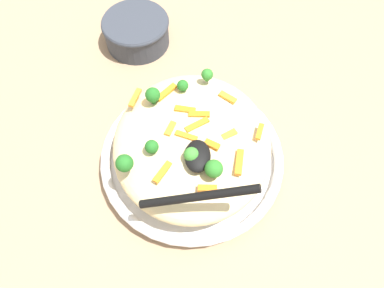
{
  "coord_description": "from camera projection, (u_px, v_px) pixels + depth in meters",
  "views": [
    {
      "loc": [
        -0.31,
        -0.01,
        0.61
      ],
      "look_at": [
        0.0,
        0.0,
        0.07
      ],
      "focal_mm": 34.36,
      "sensor_mm": 36.0,
      "label": 1
    }
  ],
  "objects": [
    {
      "name": "carrot_piece_12",
      "position": [
        228.0,
        97.0,
        0.62
      ],
      "size": [
        0.03,
        0.03,
        0.01
      ],
      "primitive_type": "cube",
      "rotation": [
        0.0,
        0.0,
        0.96
      ],
      "color": "orange",
      "rests_on": "pasta_mound"
    },
    {
      "name": "companion_bowl",
      "position": [
        136.0,
        30.0,
        0.81
      ],
      "size": [
        0.15,
        0.15,
        0.06
      ],
      "color": "#333842",
      "rests_on": "ground_plane"
    },
    {
      "name": "carrot_piece_7",
      "position": [
        185.0,
        110.0,
        0.6
      ],
      "size": [
        0.02,
        0.04,
        0.01
      ],
      "primitive_type": "cube",
      "rotation": [
        0.0,
        0.0,
        4.55
      ],
      "color": "orange",
      "rests_on": "pasta_mound"
    },
    {
      "name": "carrot_piece_5",
      "position": [
        239.0,
        162.0,
        0.56
      ],
      "size": [
        0.04,
        0.02,
        0.01
      ],
      "primitive_type": "cube",
      "rotation": [
        0.0,
        0.0,
        6.14
      ],
      "color": "orange",
      "rests_on": "pasta_mound"
    },
    {
      "name": "ground_plane",
      "position": [
        192.0,
        163.0,
        0.69
      ],
      "size": [
        2.4,
        2.4,
        0.0
      ],
      "primitive_type": "plane",
      "color": "#9E7F60"
    },
    {
      "name": "broccoli_floret_4",
      "position": [
        153.0,
        95.0,
        0.6
      ],
      "size": [
        0.03,
        0.03,
        0.03
      ],
      "color": "#205B1C",
      "rests_on": "pasta_mound"
    },
    {
      "name": "carrot_piece_3",
      "position": [
        186.0,
        136.0,
        0.58
      ],
      "size": [
        0.02,
        0.04,
        0.01
      ],
      "primitive_type": "cube",
      "rotation": [
        0.0,
        0.0,
        4.37
      ],
      "color": "orange",
      "rests_on": "pasta_mound"
    },
    {
      "name": "carrot_piece_0",
      "position": [
        166.0,
        92.0,
        0.63
      ],
      "size": [
        0.04,
        0.04,
        0.01
      ],
      "primitive_type": "cube",
      "rotation": [
        0.0,
        0.0,
        2.41
      ],
      "color": "orange",
      "rests_on": "pasta_mound"
    },
    {
      "name": "carrot_piece_9",
      "position": [
        170.0,
        126.0,
        0.59
      ],
      "size": [
        0.03,
        0.02,
        0.01
      ],
      "primitive_type": "cube",
      "rotation": [
        0.0,
        0.0,
        5.9
      ],
      "color": "orange",
      "rests_on": "pasta_mound"
    },
    {
      "name": "carrot_piece_2",
      "position": [
        199.0,
        115.0,
        0.6
      ],
      "size": [
        0.01,
        0.03,
        0.01
      ],
      "primitive_type": "cube",
      "rotation": [
        0.0,
        0.0,
        1.57
      ],
      "color": "orange",
      "rests_on": "pasta_mound"
    },
    {
      "name": "carrot_piece_6",
      "position": [
        197.0,
        125.0,
        0.59
      ],
      "size": [
        0.03,
        0.04,
        0.01
      ],
      "primitive_type": "cube",
      "rotation": [
        0.0,
        0.0,
        5.26
      ],
      "color": "orange",
      "rests_on": "pasta_mound"
    },
    {
      "name": "carrot_piece_11",
      "position": [
        135.0,
        98.0,
        0.62
      ],
      "size": [
        0.04,
        0.02,
        0.01
      ],
      "primitive_type": "cube",
      "rotation": [
        0.0,
        0.0,
        5.97
      ],
      "color": "orange",
      "rests_on": "pasta_mound"
    },
    {
      "name": "carrot_piece_10",
      "position": [
        207.0,
        188.0,
        0.54
      ],
      "size": [
        0.01,
        0.03,
        0.01
      ],
      "primitive_type": "cube",
      "rotation": [
        0.0,
        0.0,
        1.57
      ],
      "color": "orange",
      "rests_on": "pasta_mound"
    },
    {
      "name": "carrot_piece_13",
      "position": [
        212.0,
        145.0,
        0.57
      ],
      "size": [
        0.02,
        0.03,
        0.01
      ],
      "primitive_type": "cube",
      "rotation": [
        0.0,
        0.0,
        1.1
      ],
      "color": "orange",
      "rests_on": "pasta_mound"
    },
    {
      "name": "broccoli_floret_1",
      "position": [
        125.0,
        163.0,
        0.54
      ],
      "size": [
        0.03,
        0.03,
        0.03
      ],
      "color": "#205B1C",
      "rests_on": "pasta_mound"
    },
    {
      "name": "broccoli_floret_5",
      "position": [
        183.0,
        86.0,
        0.62
      ],
      "size": [
        0.02,
        0.02,
        0.02
      ],
      "color": "#205B1C",
      "rests_on": "pasta_mound"
    },
    {
      "name": "carrot_piece_1",
      "position": [
        260.0,
        133.0,
        0.59
      ],
      "size": [
        0.03,
        0.02,
        0.01
      ],
      "primitive_type": "cube",
      "rotation": [
        0.0,
        0.0,
        5.99
      ],
      "color": "orange",
      "rests_on": "pasta_mound"
    },
    {
      "name": "broccoli_floret_2",
      "position": [
        207.0,
        75.0,
        0.63
      ],
      "size": [
        0.02,
        0.02,
        0.03
      ],
      "color": "#296820",
      "rests_on": "pasta_mound"
    },
    {
      "name": "carrot_piece_8",
      "position": [
        229.0,
        135.0,
        0.58
      ],
      "size": [
        0.02,
        0.03,
        0.01
      ],
      "primitive_type": "cube",
      "rotation": [
        0.0,
        0.0,
        5.26
      ],
      "color": "orange",
      "rests_on": "pasta_mound"
    },
    {
      "name": "serving_bowl",
      "position": [
        192.0,
        158.0,
        0.67
      ],
      "size": [
        0.33,
        0.33,
        0.04
      ],
      "color": "silver",
      "rests_on": "ground_plane"
    },
    {
      "name": "broccoli_floret_3",
      "position": [
        214.0,
        169.0,
        0.53
      ],
      "size": [
        0.03,
        0.03,
        0.04
      ],
      "color": "#296820",
      "rests_on": "pasta_mound"
    },
    {
      "name": "broccoli_floret_6",
      "position": [
        190.0,
        155.0,
        0.55
      ],
      "size": [
        0.02,
        0.02,
        0.03
      ],
      "color": "#377928",
      "rests_on": "pasta_mound"
    },
    {
      "name": "pasta_mound",
      "position": [
        192.0,
        143.0,
        0.62
      ],
      "size": [
        0.29,
        0.27,
        0.09
      ],
      "primitive_type": "ellipsoid",
      "color": "beige",
      "rests_on": "serving_bowl"
    },
    {
      "name": "carrot_piece_4",
      "position": [
        162.0,
        172.0,
        0.55
      ],
      "size": [
        0.04,
        0.03,
        0.01
      ],
      "primitive_type": "cube",
      "rotation": [
        0.0,
        0.0,
        5.72
      ],
      "color": "orange",
      "rests_on": "pasta_mound"
    },
    {
      "name": "serving_spoon",
      "position": [
        197.0,
        170.0,
        0.53
      ],
      "size": [
        0.11,
        0.16,
        0.08
      ],
      "color": "black",
      "rests_on": "pasta_mound"
    },
    {
      "name": "broccoli_floret_0",
      "position": [
        152.0,
        147.0,
        0.56
      ],
      "size": [
        0.02,
        0.02,
        0.03
      ],
      "color": "#205B1C",
      "rests_on": "pasta_mound"
    }
  ]
}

